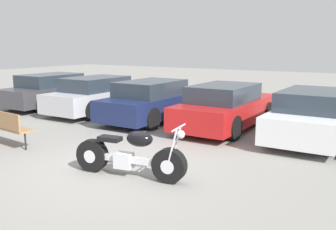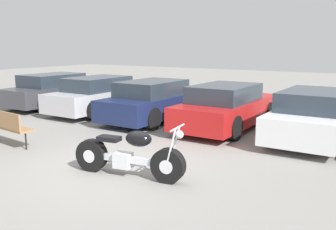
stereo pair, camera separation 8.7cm
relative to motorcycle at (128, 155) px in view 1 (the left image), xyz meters
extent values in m
plane|color=gray|center=(-0.48, 0.36, -0.42)|extent=(60.00, 60.00, 0.00)
cylinder|color=black|center=(0.84, 0.13, -0.10)|extent=(0.66, 0.30, 0.64)
cylinder|color=silver|center=(0.84, 0.13, -0.10)|extent=(0.29, 0.26, 0.26)
cylinder|color=black|center=(-0.80, -0.13, -0.10)|extent=(0.66, 0.30, 0.64)
cylinder|color=silver|center=(-0.80, -0.13, -0.10)|extent=(0.29, 0.26, 0.26)
cube|color=silver|center=(0.02, 0.00, -0.09)|extent=(1.27, 0.31, 0.12)
cube|color=silver|center=(-0.09, -0.02, -0.12)|extent=(0.37, 0.29, 0.30)
ellipsoid|color=black|center=(0.25, 0.04, 0.34)|extent=(0.57, 0.42, 0.29)
cube|color=black|center=(-0.39, -0.07, 0.28)|extent=(0.47, 0.31, 0.09)
ellipsoid|color=black|center=(-0.75, -0.13, 0.14)|extent=(0.51, 0.27, 0.20)
cylinder|color=silver|center=(0.94, 0.06, 0.26)|extent=(0.22, 0.07, 0.73)
cylinder|color=silver|center=(0.91, 0.24, 0.26)|extent=(0.22, 0.07, 0.73)
cylinder|color=silver|center=(1.01, 0.16, 0.62)|extent=(0.13, 0.62, 0.03)
sphere|color=silver|center=(1.05, 0.17, 0.50)|extent=(0.15, 0.15, 0.15)
cylinder|color=silver|center=(-0.34, 0.08, -0.21)|extent=(1.26, 0.28, 0.08)
cube|color=#3D3D42|center=(-7.71, 5.06, 0.09)|extent=(1.72, 4.42, 0.66)
cube|color=#28333D|center=(-7.71, 4.80, 0.66)|extent=(1.51, 2.30, 0.48)
cylinder|color=black|center=(-8.51, 6.43, -0.09)|extent=(0.20, 0.67, 0.67)
cylinder|color=black|center=(-6.91, 6.43, -0.09)|extent=(0.20, 0.67, 0.67)
cylinder|color=black|center=(-8.51, 3.69, -0.09)|extent=(0.20, 0.67, 0.67)
cylinder|color=black|center=(-6.91, 3.69, -0.09)|extent=(0.20, 0.67, 0.67)
cube|color=#BCBCC1|center=(-5.18, 4.98, 0.09)|extent=(1.72, 4.42, 0.66)
cube|color=#28333D|center=(-5.18, 4.71, 0.66)|extent=(1.51, 2.30, 0.48)
cylinder|color=black|center=(-5.98, 6.35, -0.09)|extent=(0.20, 0.67, 0.67)
cylinder|color=black|center=(-4.39, 6.35, -0.09)|extent=(0.20, 0.67, 0.67)
cylinder|color=black|center=(-5.98, 3.61, -0.09)|extent=(0.20, 0.67, 0.67)
cylinder|color=black|center=(-4.39, 3.61, -0.09)|extent=(0.20, 0.67, 0.67)
cube|color=#19234C|center=(-2.66, 4.87, 0.09)|extent=(1.72, 4.42, 0.66)
cube|color=#28333D|center=(-2.66, 4.61, 0.66)|extent=(1.51, 2.30, 0.48)
cylinder|color=black|center=(-3.46, 6.24, -0.09)|extent=(0.20, 0.67, 0.67)
cylinder|color=black|center=(-1.86, 6.24, -0.09)|extent=(0.20, 0.67, 0.67)
cylinder|color=black|center=(-3.46, 3.50, -0.09)|extent=(0.20, 0.67, 0.67)
cylinder|color=black|center=(-1.86, 3.50, -0.09)|extent=(0.20, 0.67, 0.67)
cube|color=red|center=(-0.14, 5.01, 0.09)|extent=(1.72, 4.42, 0.66)
cube|color=#28333D|center=(-0.14, 4.75, 0.66)|extent=(1.51, 2.30, 0.48)
cylinder|color=black|center=(-0.93, 6.38, -0.09)|extent=(0.20, 0.67, 0.67)
cylinder|color=black|center=(0.66, 6.38, -0.09)|extent=(0.20, 0.67, 0.67)
cylinder|color=black|center=(-0.93, 3.64, -0.09)|extent=(0.20, 0.67, 0.67)
cylinder|color=black|center=(0.66, 3.64, -0.09)|extent=(0.20, 0.67, 0.67)
cube|color=white|center=(2.39, 4.99, 0.09)|extent=(1.72, 4.42, 0.66)
cube|color=#28333D|center=(2.39, 4.73, 0.66)|extent=(1.51, 2.30, 0.48)
cylinder|color=black|center=(1.59, 6.36, -0.09)|extent=(0.20, 0.67, 0.67)
cylinder|color=black|center=(1.59, 3.62, -0.09)|extent=(0.20, 0.67, 0.67)
cube|color=#997047|center=(-3.86, 0.20, 0.03)|extent=(1.53, 0.55, 0.05)
cube|color=#997047|center=(-3.88, 0.02, 0.25)|extent=(1.50, 0.20, 0.44)
cylinder|color=black|center=(-3.21, 0.13, -0.20)|extent=(0.04, 0.04, 0.45)
camera|label=1|loc=(4.28, -5.40, 2.06)|focal=40.00mm
camera|label=2|loc=(4.35, -5.35, 2.06)|focal=40.00mm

